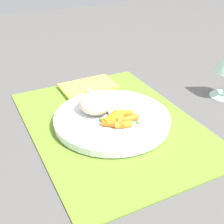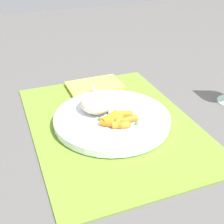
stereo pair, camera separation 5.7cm
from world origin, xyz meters
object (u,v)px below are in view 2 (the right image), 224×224
carrot_portion (117,119)px  fork (108,108)px  napkin (95,86)px  plate (112,119)px  rice_mound (96,103)px

carrot_portion → fork: bearing=179.9°
carrot_portion → napkin: 0.22m
plate → napkin: (-0.19, 0.02, -0.00)m
plate → rice_mound: rice_mound is taller
carrot_portion → fork: (-0.06, 0.00, -0.00)m
napkin → fork: bearing=-7.2°
plate → fork: 0.03m
carrot_portion → napkin: (-0.21, 0.02, -0.02)m
rice_mound → carrot_portion: 0.07m
plate → fork: (-0.03, 0.00, 0.01)m
plate → fork: bearing=178.0°
napkin → rice_mound: bearing=-16.8°
fork → napkin: 0.16m
rice_mound → fork: bearing=79.7°
rice_mound → napkin: (-0.15, 0.05, -0.03)m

